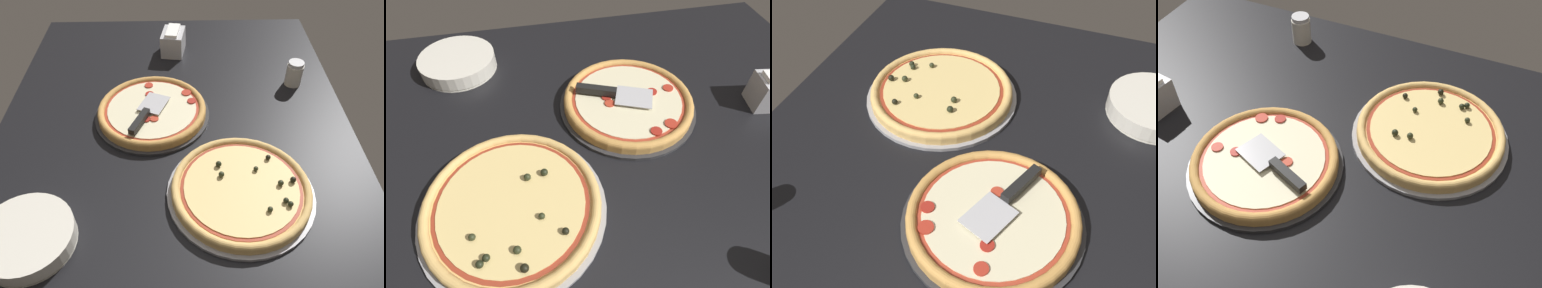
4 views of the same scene
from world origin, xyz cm
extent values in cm
cube|color=black|center=(0.00, 0.00, -1.80)|extent=(153.16, 118.16, 3.60)
cylinder|color=#2D2D30|center=(-7.38, -7.76, 0.50)|extent=(39.01, 39.01, 1.00)
cylinder|color=#C68E47|center=(-7.38, -7.76, 1.97)|extent=(36.67, 36.67, 1.94)
torus|color=#C68E47|center=(-7.38, -7.76, 2.94)|extent=(36.67, 36.67, 2.34)
cylinder|color=#A33823|center=(-7.38, -7.76, 3.02)|extent=(31.88, 31.88, 0.15)
cylinder|color=beige|center=(-7.38, -7.76, 3.14)|extent=(30.07, 30.07, 0.40)
cylinder|color=maroon|center=(-14.90, -8.94, 3.54)|extent=(2.94, 2.94, 0.40)
cylinder|color=#B73823|center=(-1.63, -6.70, 3.54)|extent=(2.83, 2.83, 0.40)
cylinder|color=maroon|center=(-1.41, -9.32, 3.54)|extent=(2.74, 2.74, 0.40)
cylinder|color=#AD2D1E|center=(-20.09, -9.51, 3.54)|extent=(3.00, 3.00, 0.40)
cylinder|color=#AD2D1E|center=(-15.35, 4.01, 3.54)|extent=(3.37, 3.37, 0.40)
cylinder|color=maroon|center=(-10.61, 5.74, 3.54)|extent=(2.98, 2.98, 0.40)
cylinder|color=#939399|center=(27.24, 18.47, 0.50)|extent=(41.26, 41.26, 1.00)
cylinder|color=#DBAD60|center=(27.24, 18.47, 1.93)|extent=(38.79, 38.79, 1.85)
torus|color=#DBAD60|center=(27.24, 18.47, 2.85)|extent=(38.79, 38.79, 2.22)
cylinder|color=maroon|center=(27.24, 18.47, 2.93)|extent=(33.71, 33.71, 0.15)
cylinder|color=#E5C67A|center=(27.24, 18.47, 3.05)|extent=(31.81, 31.81, 0.40)
sphere|color=black|center=(17.07, 27.51, 4.00)|extent=(1.50, 1.50, 1.50)
sphere|color=black|center=(33.87, 30.56, 4.02)|extent=(1.55, 1.55, 1.55)
sphere|color=black|center=(25.74, 32.98, 4.10)|extent=(1.70, 1.70, 1.70)
sphere|color=#282D19|center=(26.80, 29.35, 4.07)|extent=(1.65, 1.65, 1.65)
sphere|color=#282D19|center=(23.27, 13.28, 4.08)|extent=(1.65, 1.65, 1.65)
sphere|color=#282D19|center=(21.31, 23.30, 3.95)|extent=(1.40, 1.40, 1.40)
sphere|color=black|center=(32.66, 29.60, 4.00)|extent=(1.50, 1.50, 1.50)
sphere|color=black|center=(19.36, 12.78, 4.11)|extent=(1.72, 1.72, 1.72)
sphere|color=#282D19|center=(35.34, 24.95, 3.98)|extent=(1.45, 1.45, 1.45)
cube|color=#B7B7BC|center=(-8.82, -7.14, 4.23)|extent=(12.45, 11.28, 0.24)
cube|color=black|center=(1.21, -11.23, 5.11)|extent=(11.48, 6.38, 2.00)
cylinder|color=silver|center=(40.96, -36.38, 0.35)|extent=(23.87, 23.87, 0.70)
cylinder|color=silver|center=(40.96, -36.38, 1.05)|extent=(23.87, 23.87, 0.70)
cylinder|color=silver|center=(40.96, -36.38, 1.75)|extent=(23.87, 23.87, 0.70)
cylinder|color=silver|center=(40.96, -36.38, 2.45)|extent=(23.87, 23.87, 0.70)
cylinder|color=silver|center=(40.96, -36.38, 3.15)|extent=(23.87, 23.87, 0.70)
cylinder|color=silver|center=(40.96, -36.38, 3.85)|extent=(23.87, 23.87, 0.70)
cylinder|color=silver|center=(40.96, -36.38, 4.55)|extent=(23.87, 23.87, 0.70)
camera|label=1|loc=(91.27, 3.16, 84.19)|focal=35.00mm
camera|label=2|loc=(19.58, 51.50, 61.12)|focal=28.00mm
camera|label=3|loc=(-60.61, -21.47, 80.13)|focal=42.00mm
camera|label=4|loc=(41.07, -65.45, 87.30)|focal=42.00mm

